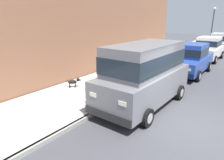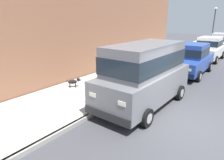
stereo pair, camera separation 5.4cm
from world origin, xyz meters
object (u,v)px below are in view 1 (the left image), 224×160
at_px(car_blue_sedan, 190,59).
at_px(dog_black, 74,82).
at_px(car_grey_van, 145,72).
at_px(car_white_sedan, 208,48).
at_px(car_silver_sedan, 219,42).
at_px(street_lamp, 213,23).

xyz_separation_m(car_blue_sedan, dog_black, (-3.74, -6.51, -0.55)).
relative_size(car_grey_van, dog_black, 8.36).
bearing_deg(dog_black, car_blue_sedan, 60.11).
distance_m(car_white_sedan, car_silver_sedan, 5.23).
xyz_separation_m(car_white_sedan, dog_black, (-3.65, -12.06, -0.55)).
height_order(car_silver_sedan, dog_black, car_silver_sedan).
bearing_deg(dog_black, street_lamp, 83.45).
bearing_deg(street_lamp, car_silver_sedan, -61.52).
height_order(car_white_sedan, street_lamp, street_lamp).
relative_size(car_grey_van, car_silver_sedan, 1.06).
relative_size(car_white_sedan, car_silver_sedan, 0.99).
bearing_deg(car_blue_sedan, car_grey_van, -90.77).
distance_m(car_silver_sedan, street_lamp, 3.49).
height_order(car_grey_van, street_lamp, street_lamp).
xyz_separation_m(car_blue_sedan, street_lamp, (-1.46, 13.35, 1.92)).
xyz_separation_m(car_grey_van, car_silver_sedan, (0.01, 16.86, -0.41)).
bearing_deg(car_white_sedan, car_silver_sedan, 89.73).
height_order(car_blue_sedan, car_white_sedan, same).
xyz_separation_m(car_white_sedan, car_silver_sedan, (0.02, 5.23, 0.00)).
height_order(car_grey_van, car_white_sedan, car_grey_van).
xyz_separation_m(car_grey_van, car_white_sedan, (-0.01, 11.63, -0.41)).
distance_m(car_grey_van, dog_black, 3.81).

